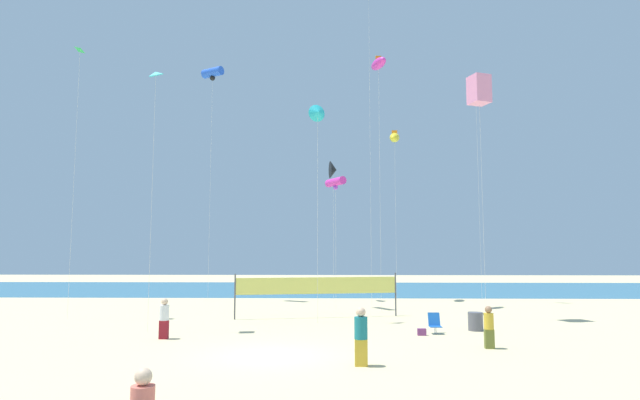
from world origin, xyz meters
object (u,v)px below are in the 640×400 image
(volleyball_net, at_px, (317,287))
(trash_barrel, at_px, (475,321))
(folding_beach_chair, at_px, (435,323))
(kite_black_delta, at_px, (333,170))
(beach_handbag, at_px, (422,332))
(kite_blue_tube, at_px, (213,73))
(kite_pink_box, at_px, (479,90))
(kite_green_diamond, at_px, (80,59))
(kite_yellow_delta, at_px, (476,94))
(beachgoer_mustard_shirt, at_px, (489,326))
(kite_magenta_inflatable, at_px, (378,64))
(beachgoer_teal_shirt, at_px, (361,334))
(beachgoer_white_shirt, at_px, (164,317))
(kite_cyan_diamond, at_px, (155,77))
(kite_yellow_inflatable, at_px, (395,138))
(kite_cyan_delta, at_px, (318,113))
(kite_magenta_tube, at_px, (336,182))

(volleyball_net, bearing_deg, trash_barrel, -31.08)
(folding_beach_chair, xyz_separation_m, kite_black_delta, (-4.44, 14.74, 9.19))
(volleyball_net, distance_m, beach_handbag, 7.63)
(volleyball_net, distance_m, kite_black_delta, 12.42)
(trash_barrel, bearing_deg, kite_blue_tube, 139.21)
(kite_blue_tube, height_order, kite_black_delta, kite_blue_tube)
(kite_blue_tube, bearing_deg, kite_pink_box, -30.30)
(kite_green_diamond, bearing_deg, kite_pink_box, -0.53)
(kite_pink_box, bearing_deg, kite_yellow_delta, 75.19)
(folding_beach_chair, bearing_deg, kite_blue_tube, 164.71)
(kite_blue_tube, relative_size, kite_black_delta, 1.69)
(trash_barrel, height_order, volleyball_net, volleyball_net)
(beachgoer_mustard_shirt, relative_size, kite_black_delta, 0.15)
(kite_pink_box, xyz_separation_m, kite_black_delta, (-7.96, 10.43, -2.73))
(kite_magenta_inflatable, bearing_deg, beachgoer_mustard_shirt, -74.79)
(trash_barrel, relative_size, kite_yellow_delta, 0.05)
(volleyball_net, bearing_deg, kite_black_delta, 84.55)
(beachgoer_teal_shirt, distance_m, kite_black_delta, 22.99)
(beachgoer_white_shirt, bearing_deg, kite_green_diamond, 28.67)
(beachgoer_white_shirt, xyz_separation_m, kite_magenta_inflatable, (9.84, 9.20, 14.20))
(kite_green_diamond, bearing_deg, kite_blue_tube, 62.09)
(kite_cyan_diamond, bearing_deg, kite_yellow_delta, 35.68)
(beach_handbag, relative_size, kite_cyan_diamond, 0.03)
(beachgoer_teal_shirt, bearing_deg, kite_black_delta, -100.22)
(beachgoer_mustard_shirt, relative_size, trash_barrel, 1.89)
(kite_blue_tube, bearing_deg, beachgoer_teal_shirt, -64.44)
(kite_yellow_inflatable, relative_size, kite_black_delta, 1.23)
(kite_yellow_inflatable, bearing_deg, kite_green_diamond, -150.97)
(kite_cyan_delta, bearing_deg, kite_pink_box, 7.43)
(kite_cyan_diamond, relative_size, kite_yellow_delta, 0.78)
(beachgoer_teal_shirt, relative_size, kite_yellow_inflatable, 0.14)
(beach_handbag, height_order, kite_green_diamond, kite_green_diamond)
(trash_barrel, distance_m, kite_pink_box, 12.55)
(kite_cyan_diamond, relative_size, kite_green_diamond, 0.80)
(kite_cyan_delta, bearing_deg, beach_handbag, -39.09)
(kite_magenta_tube, bearing_deg, volleyball_net, -103.27)
(beachgoer_white_shirt, xyz_separation_m, kite_yellow_delta, (17.44, 15.22, 14.09))
(kite_cyan_diamond, bearing_deg, folding_beach_chair, -0.10)
(beach_handbag, bearing_deg, volleyball_net, 128.56)
(kite_pink_box, height_order, kite_yellow_delta, kite_yellow_delta)
(beach_handbag, height_order, kite_magenta_inflatable, kite_magenta_inflatable)
(beachgoer_mustard_shirt, bearing_deg, kite_cyan_delta, 100.00)
(beachgoer_white_shirt, bearing_deg, kite_pink_box, -88.83)
(kite_yellow_inflatable, bearing_deg, volleyball_net, -119.59)
(kite_magenta_tube, distance_m, kite_yellow_delta, 12.96)
(beachgoer_mustard_shirt, height_order, volleyball_net, volleyball_net)
(folding_beach_chair, height_order, kite_black_delta, kite_black_delta)
(trash_barrel, xyz_separation_m, kite_magenta_inflatable, (-3.67, 6.64, 14.67))
(folding_beach_chair, xyz_separation_m, kite_green_diamond, (-18.75, 4.52, 13.97))
(beachgoer_white_shirt, relative_size, trash_barrel, 2.01)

